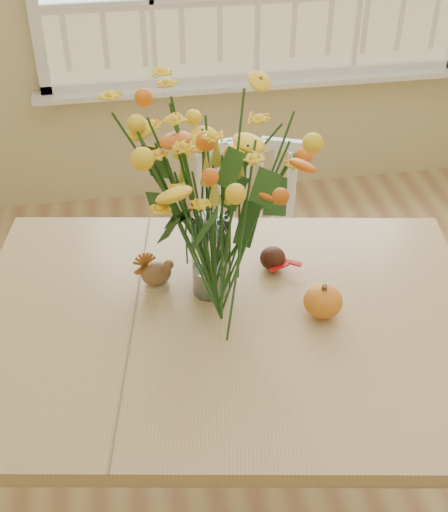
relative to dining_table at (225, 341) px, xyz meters
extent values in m
cube|color=#A97B51|center=(0.52, -0.19, -0.73)|extent=(4.00, 4.50, 0.01)
cube|color=white|center=(0.52, 1.99, -0.03)|extent=(2.42, 0.12, 0.03)
cube|color=tan|center=(0.00, 0.00, 0.07)|extent=(1.68, 1.33, 0.04)
cube|color=tan|center=(0.00, 0.00, 0.00)|extent=(1.54, 1.19, 0.10)
cylinder|color=tan|center=(-0.58, 0.56, -0.34)|extent=(0.07, 0.07, 0.77)
cylinder|color=tan|center=(0.74, 0.33, -0.34)|extent=(0.07, 0.07, 0.77)
cube|color=white|center=(0.23, 0.71, -0.29)|extent=(0.45, 0.43, 0.05)
cube|color=white|center=(0.24, 0.87, -0.05)|extent=(0.43, 0.07, 0.48)
cylinder|color=white|center=(0.05, 0.57, -0.52)|extent=(0.03, 0.03, 0.41)
cylinder|color=white|center=(0.07, 0.87, -0.52)|extent=(0.03, 0.03, 0.41)
cylinder|color=white|center=(0.38, 0.54, -0.52)|extent=(0.03, 0.03, 0.41)
cylinder|color=white|center=(0.40, 0.85, -0.52)|extent=(0.03, 0.03, 0.41)
cylinder|color=white|center=(-0.02, 0.14, 0.22)|extent=(0.11, 0.11, 0.26)
ellipsoid|color=#CB6217|center=(0.29, -0.03, 0.14)|extent=(0.12, 0.12, 0.09)
cylinder|color=#CCB78C|center=(-0.19, 0.19, 0.10)|extent=(0.08, 0.08, 0.01)
ellipsoid|color=brown|center=(-0.19, 0.19, 0.14)|extent=(0.11, 0.09, 0.08)
ellipsoid|color=#38160F|center=(0.19, 0.22, 0.13)|extent=(0.08, 0.08, 0.08)
camera|label=1|loc=(-0.26, -1.49, 1.47)|focal=48.00mm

